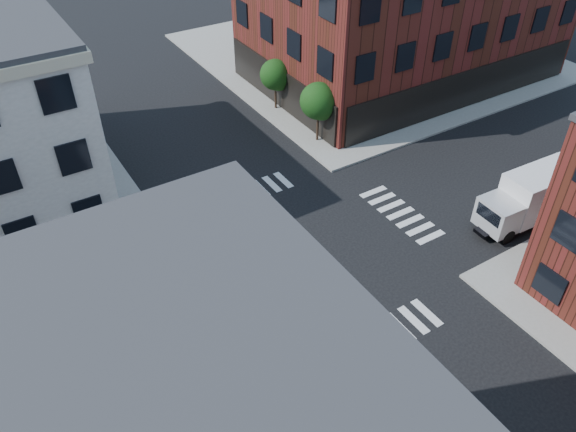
% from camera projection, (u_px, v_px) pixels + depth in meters
% --- Properties ---
extents(ground, '(120.00, 120.00, 0.00)m').
position_uv_depth(ground, '(307.00, 253.00, 32.14)').
color(ground, black).
rests_on(ground, ground).
extents(sidewalk_ne, '(30.00, 30.00, 0.15)m').
position_uv_depth(sidewalk_ne, '(368.00, 54.00, 54.77)').
color(sidewalk_ne, gray).
rests_on(sidewalk_ne, ground).
extents(building_ne, '(25.00, 16.00, 12.00)m').
position_uv_depth(building_ne, '(406.00, 7.00, 47.55)').
color(building_ne, '#3E190F').
rests_on(building_ne, ground).
extents(tree_near, '(2.69, 2.69, 4.49)m').
position_uv_depth(tree_near, '(319.00, 103.00, 39.95)').
color(tree_near, black).
rests_on(tree_near, ground).
extents(tree_far, '(2.43, 2.43, 4.07)m').
position_uv_depth(tree_far, '(276.00, 76.00, 44.12)').
color(tree_far, black).
rests_on(tree_far, ground).
extents(signal_pole, '(1.29, 1.24, 4.60)m').
position_uv_depth(signal_pole, '(262.00, 352.00, 23.14)').
color(signal_pole, black).
rests_on(signal_pole, ground).
extents(box_truck, '(7.51, 2.59, 3.35)m').
position_uv_depth(box_truck, '(535.00, 196.00, 33.56)').
color(box_truck, silver).
rests_on(box_truck, ground).
extents(traffic_cone, '(0.43, 0.43, 0.75)m').
position_uv_depth(traffic_cone, '(259.00, 345.00, 26.56)').
color(traffic_cone, '#F1540A').
rests_on(traffic_cone, ground).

